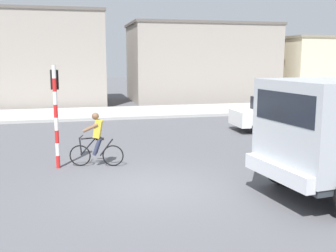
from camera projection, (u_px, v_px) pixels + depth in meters
name	position (u px, v px, depth m)	size (l,w,h in m)	color
ground_plane	(150.00, 187.00, 10.70)	(120.00, 120.00, 0.00)	#56565B
sidewalk_far	(105.00, 113.00, 24.50)	(80.00, 5.00, 0.16)	#ADADA8
cyclist	(96.00, 139.00, 12.64)	(1.69, 0.59, 1.72)	black
traffic_light_pole	(55.00, 102.00, 12.29)	(0.24, 0.43, 3.20)	red
car_red_near	(276.00, 113.00, 18.93)	(4.03, 1.93, 1.60)	white
building_mid_block	(54.00, 59.00, 29.45)	(7.23, 7.22, 6.69)	#9E9389
building_corner_right	(201.00, 62.00, 32.60)	(11.65, 6.26, 6.10)	#9E9389
building_set_back	(328.00, 67.00, 35.31)	(10.10, 7.43, 5.15)	beige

